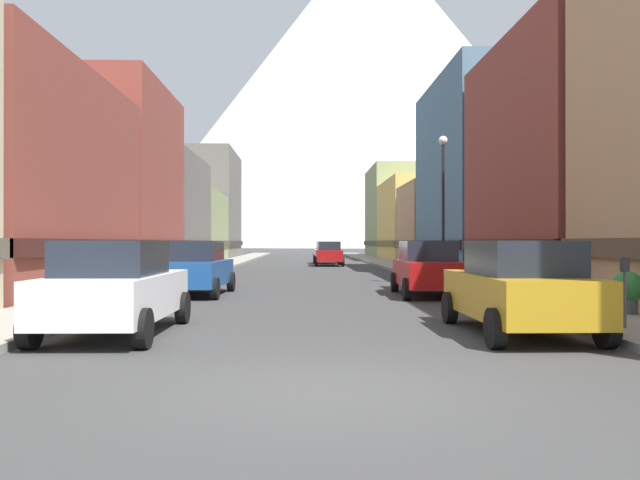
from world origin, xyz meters
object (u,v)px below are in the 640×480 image
object	(u,v)px
car_left_0	(116,287)
car_right_0	(519,287)
car_driving_0	(326,252)
streetlamp_right	(443,186)
car_left_1	(195,268)
pedestrian_0	(177,260)
potted_plant_0	(555,283)
potted_plant_1	(628,290)
car_right_1	(428,268)
parking_meter_near	(625,282)
trash_bin_right	(549,283)
car_driving_1	(329,253)

from	to	relation	value
car_left_0	car_right_0	size ratio (longest dim) A/B	1.00
car_driving_0	streetlamp_right	bearing A→B (deg)	-81.84
car_left_1	pedestrian_0	bearing A→B (deg)	104.42
car_left_0	streetlamp_right	bearing A→B (deg)	55.63
potted_plant_0	potted_plant_1	distance (m)	4.11
car_right_1	potted_plant_0	bearing A→B (deg)	-37.63
car_right_0	potted_plant_0	world-z (taller)	car_right_0
car_left_1	pedestrian_0	xyz separation A→B (m)	(-2.45, 9.52, 0.01)
car_left_1	potted_plant_1	bearing A→B (deg)	-32.50
streetlamp_right	car_left_0	bearing A→B (deg)	-124.37
parking_meter_near	streetlamp_right	xyz separation A→B (m)	(-0.40, 13.69, 2.97)
car_left_1	trash_bin_right	xyz separation A→B (m)	(10.15, -3.95, -0.26)
car_right_1	pedestrian_0	world-z (taller)	pedestrian_0
parking_meter_near	car_right_1	bearing A→B (deg)	102.38
parking_meter_near	potted_plant_0	xyz separation A→B (m)	(1.25, 6.41, -0.44)
car_right_0	car_driving_0	bearing A→B (deg)	93.17
car_right_1	trash_bin_right	world-z (taller)	car_right_1
car_left_0	parking_meter_near	distance (m)	9.56
car_driving_0	streetlamp_right	distance (m)	26.59
car_driving_0	car_right_1	bearing A→B (deg)	-85.93
trash_bin_right	streetlamp_right	size ratio (longest dim) A/B	0.17
car_right_0	car_driving_0	xyz separation A→B (m)	(-2.20, 39.67, 0.00)
car_driving_1	streetlamp_right	size ratio (longest dim) A/B	0.75
car_left_0	parking_meter_near	xyz separation A→B (m)	(9.55, -0.31, 0.11)
car_right_0	trash_bin_right	world-z (taller)	car_right_0
car_left_0	potted_plant_0	xyz separation A→B (m)	(10.80, 6.10, -0.32)
car_left_0	car_left_1	distance (m)	8.87
trash_bin_right	streetlamp_right	world-z (taller)	streetlamp_right
car_left_1	streetlamp_right	world-z (taller)	streetlamp_right
parking_meter_near	potted_plant_0	world-z (taller)	parking_meter_near
car_left_1	streetlamp_right	distance (m)	10.66
car_left_0	parking_meter_near	world-z (taller)	car_left_0
car_right_0	streetlamp_right	size ratio (longest dim) A/B	0.75
car_left_0	potted_plant_1	size ratio (longest dim) A/B	4.67
potted_plant_1	streetlamp_right	bearing A→B (deg)	98.24
trash_bin_right	pedestrian_0	world-z (taller)	pedestrian_0
trash_bin_right	pedestrian_0	xyz separation A→B (m)	(-12.60, 13.47, 0.26)
car_right_1	potted_plant_1	bearing A→B (deg)	-64.07
car_right_1	car_driving_0	size ratio (longest dim) A/B	1.01
streetlamp_right	pedestrian_0	bearing A→B (deg)	156.63
parking_meter_near	potted_plant_1	bearing A→B (deg)	61.44
car_driving_1	pedestrian_0	distance (m)	17.77
car_driving_0	potted_plant_0	xyz separation A→B (m)	(5.40, -33.43, -0.32)
trash_bin_right	potted_plant_1	distance (m)	3.01
car_right_0	car_left_1	bearing A→B (deg)	130.15
car_left_0	car_right_1	bearing A→B (deg)	48.40
car_driving_0	trash_bin_right	size ratio (longest dim) A/B	4.49
pedestrian_0	streetlamp_right	xyz separation A→B (m)	(11.60, -5.01, 3.08)
car_left_1	car_right_0	distance (m)	11.79
streetlamp_right	potted_plant_0	bearing A→B (deg)	-77.23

